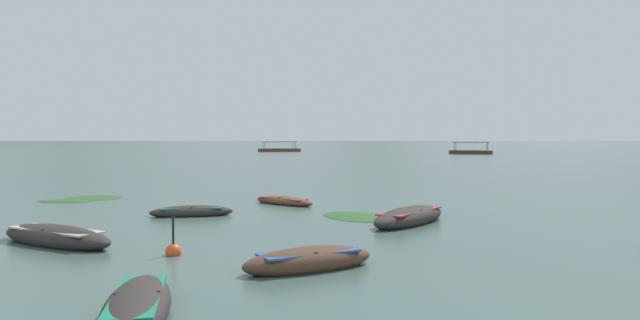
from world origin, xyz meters
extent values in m
plane|color=#425B56|center=(0.00, 1500.00, 0.00)|extent=(6000.00, 6000.00, 0.00)
cone|color=#4C5B56|center=(-865.07, 1937.04, 146.09)|extent=(1026.60, 1026.60, 292.18)
cone|color=#4C5B56|center=(202.09, 2203.39, 109.28)|extent=(702.06, 702.06, 218.57)
ellipsoid|color=#2D2826|center=(-5.85, 4.49, 0.18)|extent=(1.74, 3.68, 0.62)
cube|color=#197A56|center=(-5.85, 4.49, 0.37)|extent=(1.25, 2.65, 0.05)
cube|color=#2D2826|center=(-5.85, 4.49, 0.42)|extent=(0.70, 0.22, 0.04)
ellipsoid|color=#2D2826|center=(-7.92, 16.58, 0.15)|extent=(3.19, 1.62, 0.49)
cube|color=#197A56|center=(-7.92, 16.58, 0.30)|extent=(2.30, 1.17, 0.05)
cube|color=#2D2826|center=(-7.92, 16.58, 0.35)|extent=(0.23, 0.61, 0.04)
ellipsoid|color=#2D2826|center=(-0.04, 14.83, 0.21)|extent=(3.55, 4.33, 0.71)
cube|color=#B22D28|center=(-0.04, 14.83, 0.43)|extent=(2.56, 3.12, 0.05)
cube|color=#2D2826|center=(-0.04, 14.83, 0.48)|extent=(0.76, 0.56, 0.04)
ellipsoid|color=#4C3323|center=(-3.23, 7.98, 0.18)|extent=(3.24, 2.46, 0.62)
cube|color=#28519E|center=(-3.23, 7.98, 0.37)|extent=(2.33, 1.77, 0.05)
cube|color=#4C3323|center=(-3.23, 7.98, 0.42)|extent=(0.42, 0.66, 0.04)
ellipsoid|color=#2D2826|center=(-10.24, 10.83, 0.20)|extent=(4.27, 3.12, 0.66)
cube|color=#B7B2A3|center=(-10.24, 10.83, 0.40)|extent=(3.08, 2.24, 0.05)
cube|color=#2D2826|center=(-10.24, 10.83, 0.45)|extent=(0.46, 0.74, 0.04)
ellipsoid|color=brown|center=(-4.78, 20.44, 0.13)|extent=(3.13, 2.88, 0.43)
cube|color=#B22D28|center=(-4.78, 20.44, 0.26)|extent=(2.25, 2.07, 0.05)
cube|color=brown|center=(-4.78, 20.44, 0.31)|extent=(0.46, 0.51, 0.04)
cube|color=brown|center=(-14.33, 127.39, 0.27)|extent=(10.14, 6.13, 0.90)
cylinder|color=#4C4742|center=(-17.42, 125.06, 1.40)|extent=(0.10, 0.10, 1.80)
cylinder|color=#4C4742|center=(-18.18, 127.78, 1.40)|extent=(0.10, 0.10, 1.80)
cylinder|color=#4C4742|center=(-10.48, 127.00, 1.40)|extent=(0.10, 0.10, 1.80)
cylinder|color=#4C4742|center=(-11.24, 129.72, 1.40)|extent=(0.10, 0.10, 1.80)
cube|color=#334C75|center=(-14.33, 127.39, 2.29)|extent=(8.52, 5.15, 0.12)
cube|color=#4C3323|center=(24.91, 106.04, 0.27)|extent=(8.49, 5.41, 0.90)
cylinder|color=#4C4742|center=(28.14, 105.85, 1.40)|extent=(0.10, 0.10, 1.80)
cylinder|color=#4C4742|center=(27.41, 103.98, 1.40)|extent=(0.10, 0.10, 1.80)
cylinder|color=#4C4742|center=(22.42, 108.10, 1.40)|extent=(0.10, 0.10, 1.80)
cylinder|color=#4C4742|center=(21.69, 106.23, 1.40)|extent=(0.10, 0.10, 1.80)
cube|color=#334C75|center=(24.91, 106.04, 2.29)|extent=(7.13, 4.55, 0.12)
sphere|color=#DB4C1E|center=(-6.64, 9.45, 0.08)|extent=(0.40, 0.40, 0.40)
cylinder|color=black|center=(-6.64, 9.45, 0.52)|extent=(0.06, 0.06, 0.88)
ellipsoid|color=#2D5628|center=(-14.20, 22.85, 0.00)|extent=(3.81, 3.80, 0.14)
ellipsoid|color=#2D5628|center=(-14.96, 21.34, 0.00)|extent=(2.99, 1.96, 0.14)
ellipsoid|color=#2D5628|center=(-1.78, 16.39, 0.00)|extent=(3.47, 3.88, 0.14)
camera|label=1|loc=(-2.80, -4.38, 2.86)|focal=31.77mm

